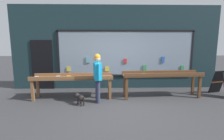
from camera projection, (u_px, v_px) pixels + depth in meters
ground_plane at (119, 107)px, 5.47m from camera, size 40.00×40.00×0.00m
shopfront_facade at (116, 48)px, 7.55m from camera, size 8.83×0.29×3.54m
display_table_left at (73, 79)px, 6.28m from camera, size 2.89×0.82×0.87m
display_table_right at (162, 77)px, 6.36m from camera, size 2.89×0.75×0.95m
person_browsing at (98, 75)px, 5.78m from camera, size 0.31×0.64×1.64m
small_dog at (80, 98)px, 5.65m from camera, size 0.41×0.43×0.36m
sandwich_board_sign at (224, 83)px, 6.60m from camera, size 0.76×0.95×0.92m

